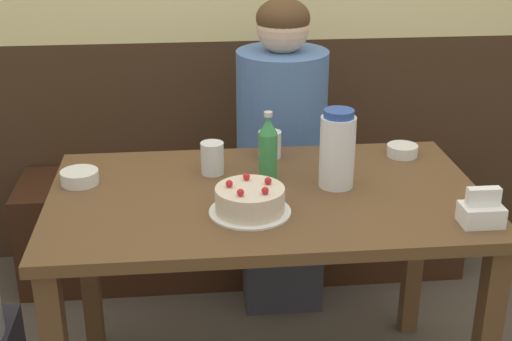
# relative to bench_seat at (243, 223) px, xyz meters

# --- Properties ---
(bench_seat) EXTENTS (1.84, 0.38, 0.44)m
(bench_seat) POSITION_rel_bench_seat_xyz_m (0.00, 0.00, 0.00)
(bench_seat) COLOR #381E11
(bench_seat) RESTS_ON ground_plane
(dining_table) EXTENTS (1.26, 0.74, 0.74)m
(dining_table) POSITION_rel_bench_seat_xyz_m (0.00, -0.83, 0.41)
(dining_table) COLOR brown
(dining_table) RESTS_ON ground_plane
(birthday_cake) EXTENTS (0.23, 0.23, 0.09)m
(birthday_cake) POSITION_rel_bench_seat_xyz_m (-0.06, -0.96, 0.56)
(birthday_cake) COLOR white
(birthday_cake) RESTS_ON dining_table
(water_pitcher) EXTENTS (0.10, 0.10, 0.24)m
(water_pitcher) POSITION_rel_bench_seat_xyz_m (0.21, -0.80, 0.63)
(water_pitcher) COLOR white
(water_pitcher) RESTS_ON dining_table
(soju_bottle) EXTENTS (0.06, 0.06, 0.21)m
(soju_bottle) POSITION_rel_bench_seat_xyz_m (0.02, -0.72, 0.62)
(soju_bottle) COLOR #388E4C
(soju_bottle) RESTS_ON dining_table
(napkin_holder) EXTENTS (0.11, 0.08, 0.11)m
(napkin_holder) POSITION_rel_bench_seat_xyz_m (0.55, -1.09, 0.56)
(napkin_holder) COLOR white
(napkin_holder) RESTS_ON dining_table
(bowl_soup_white) EXTENTS (0.10, 0.10, 0.04)m
(bowl_soup_white) POSITION_rel_bench_seat_xyz_m (0.48, -0.58, 0.54)
(bowl_soup_white) COLOR white
(bowl_soup_white) RESTS_ON dining_table
(bowl_rice_small) EXTENTS (0.11, 0.11, 0.04)m
(bowl_rice_small) POSITION_rel_bench_seat_xyz_m (-0.55, -0.71, 0.54)
(bowl_rice_small) COLOR white
(bowl_rice_small) RESTS_ON dining_table
(glass_water_tall) EXTENTS (0.08, 0.08, 0.09)m
(glass_water_tall) POSITION_rel_bench_seat_xyz_m (0.05, -0.55, 0.56)
(glass_water_tall) COLOR silver
(glass_water_tall) RESTS_ON dining_table
(glass_tumbler_short) EXTENTS (0.07, 0.07, 0.10)m
(glass_tumbler_short) POSITION_rel_bench_seat_xyz_m (-0.15, -0.67, 0.57)
(glass_tumbler_short) COLOR silver
(glass_tumbler_short) RESTS_ON dining_table
(person_teal_shirt) EXTENTS (0.34, 0.34, 1.20)m
(person_teal_shirt) POSITION_rel_bench_seat_xyz_m (0.13, -0.20, 0.36)
(person_teal_shirt) COLOR #33333D
(person_teal_shirt) RESTS_ON ground_plane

